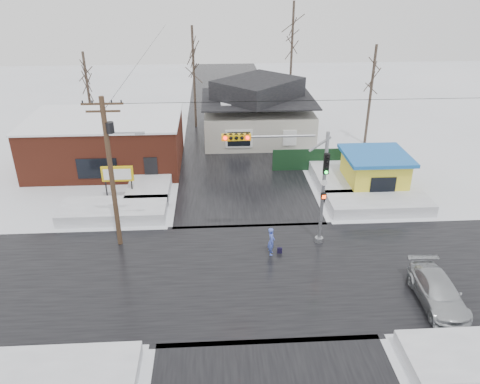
{
  "coord_description": "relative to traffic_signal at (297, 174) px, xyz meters",
  "views": [
    {
      "loc": [
        -2.22,
        -20.87,
        15.15
      ],
      "look_at": [
        -0.73,
        4.03,
        3.0
      ],
      "focal_mm": 35.0,
      "sensor_mm": 36.0,
      "label": 1
    }
  ],
  "objects": [
    {
      "name": "fence",
      "position": [
        4.07,
        11.03,
        -3.64
      ],
      "size": [
        8.0,
        0.12,
        1.8
      ],
      "primitive_type": "cube",
      "color": "black",
      "rests_on": "ground"
    },
    {
      "name": "snowbank_nside_w",
      "position": [
        -9.43,
        9.03,
        -4.14
      ],
      "size": [
        3.0,
        8.0,
        0.8
      ],
      "primitive_type": "cube",
      "color": "white",
      "rests_on": "ground"
    },
    {
      "name": "road_ew",
      "position": [
        -2.43,
        -2.97,
        -4.53
      ],
      "size": [
        120.0,
        10.0,
        0.02
      ],
      "primitive_type": "cube",
      "color": "black",
      "rests_on": "ground"
    },
    {
      "name": "snowbank_nw",
      "position": [
        -11.43,
        4.03,
        -4.14
      ],
      "size": [
        7.0,
        3.0,
        0.8
      ],
      "primitive_type": "cube",
      "color": "white",
      "rests_on": "ground"
    },
    {
      "name": "snowbank_ne",
      "position": [
        6.57,
        4.03,
        -4.14
      ],
      "size": [
        7.0,
        3.0,
        0.8
      ],
      "primitive_type": "cube",
      "color": "white",
      "rests_on": "ground"
    },
    {
      "name": "pedestrian",
      "position": [
        -1.49,
        -1.12,
        -3.69
      ],
      "size": [
        0.45,
        0.65,
        1.71
      ],
      "primitive_type": "imported",
      "rotation": [
        0.0,
        0.0,
        1.5
      ],
      "color": "#465CC6",
      "rests_on": "ground"
    },
    {
      "name": "kiosk",
      "position": [
        7.07,
        7.03,
        -3.08
      ],
      "size": [
        4.6,
        4.6,
        2.88
      ],
      "color": "yellow",
      "rests_on": "ground"
    },
    {
      "name": "tree_far_right",
      "position": [
        9.57,
        17.03,
        2.62
      ],
      "size": [
        3.0,
        3.0,
        9.0
      ],
      "color": "#332821",
      "rests_on": "ground"
    },
    {
      "name": "house",
      "position": [
        -0.43,
        19.03,
        -1.92
      ],
      "size": [
        10.4,
        8.4,
        5.76
      ],
      "color": "beige",
      "rests_on": "ground"
    },
    {
      "name": "utility_pole",
      "position": [
        -10.36,
        0.53,
        0.57
      ],
      "size": [
        3.15,
        0.44,
        9.0
      ],
      "color": "#382619",
      "rests_on": "ground"
    },
    {
      "name": "shopping_bag",
      "position": [
        -0.98,
        -1.08,
        -4.36
      ],
      "size": [
        0.29,
        0.15,
        0.35
      ],
      "primitive_type": "cube",
      "rotation": [
        0.0,
        0.0,
        -0.1
      ],
      "color": "black",
      "rests_on": "ground"
    },
    {
      "name": "road_ns",
      "position": [
        -2.43,
        -2.97,
        -4.53
      ],
      "size": [
        10.0,
        120.0,
        0.02
      ],
      "primitive_type": "cube",
      "color": "black",
      "rests_on": "ground"
    },
    {
      "name": "tree_far_west",
      "position": [
        -16.43,
        21.03,
        1.82
      ],
      "size": [
        3.0,
        3.0,
        8.0
      ],
      "color": "#332821",
      "rests_on": "ground"
    },
    {
      "name": "snowbank_nside_e",
      "position": [
        4.57,
        9.03,
        -4.14
      ],
      "size": [
        3.0,
        8.0,
        0.8
      ],
      "primitive_type": "cube",
      "color": "white",
      "rests_on": "ground"
    },
    {
      "name": "marquee_sign",
      "position": [
        -11.43,
        6.53,
        -2.62
      ],
      "size": [
        2.2,
        0.21,
        2.55
      ],
      "color": "black",
      "rests_on": "ground"
    },
    {
      "name": "tree_far_mid",
      "position": [
        3.57,
        25.03,
        5.0
      ],
      "size": [
        3.0,
        3.0,
        12.0
      ],
      "color": "#332821",
      "rests_on": "ground"
    },
    {
      "name": "car",
      "position": [
        6.16,
        -5.97,
        -3.87
      ],
      "size": [
        2.04,
        4.69,
        1.34
      ],
      "primitive_type": "imported",
      "rotation": [
        0.0,
        0.0,
        -0.03
      ],
      "color": "#B5B8BC",
      "rests_on": "ground"
    },
    {
      "name": "snowbank_sw",
      "position": [
        -11.43,
        -9.97,
        -4.19
      ],
      "size": [
        7.0,
        3.0,
        0.7
      ],
      "primitive_type": "cube",
      "color": "white",
      "rests_on": "ground"
    },
    {
      "name": "ground",
      "position": [
        -2.43,
        -2.97,
        -4.54
      ],
      "size": [
        120.0,
        120.0,
        0.0
      ],
      "primitive_type": "plane",
      "color": "white",
      "rests_on": "ground"
    },
    {
      "name": "tree_far_left",
      "position": [
        -6.43,
        23.03,
        3.41
      ],
      "size": [
        3.0,
        3.0,
        10.0
      ],
      "color": "#332821",
      "rests_on": "ground"
    },
    {
      "name": "brick_building",
      "position": [
        -13.43,
        13.03,
        -2.46
      ],
      "size": [
        12.2,
        8.2,
        4.12
      ],
      "color": "maroon",
      "rests_on": "ground"
    },
    {
      "name": "traffic_signal",
      "position": [
        0.0,
        0.0,
        0.0
      ],
      "size": [
        6.05,
        0.68,
        7.0
      ],
      "color": "gray",
      "rests_on": "ground"
    }
  ]
}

